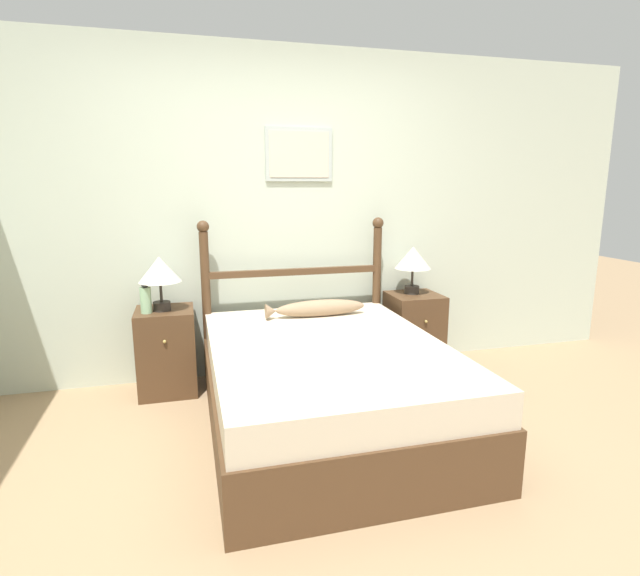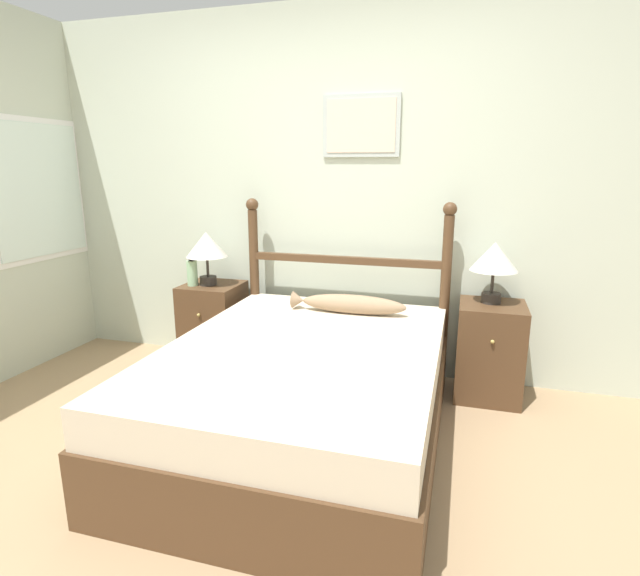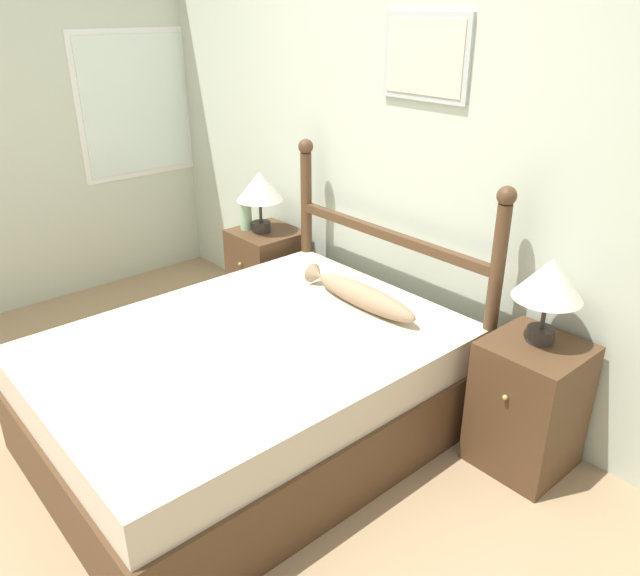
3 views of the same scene
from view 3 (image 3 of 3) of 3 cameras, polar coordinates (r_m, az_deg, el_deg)
ground_plane at (r=3.15m, az=-17.73°, el=-15.75°), size 16.00×16.00×0.00m
wall_back at (r=3.50m, az=6.35°, el=12.86°), size 6.40×0.08×2.55m
bed at (r=3.09m, az=-6.34°, el=-9.14°), size 1.44×1.94×0.56m
headboard at (r=3.44m, az=6.15°, el=2.55°), size 1.46×0.09×1.26m
nightstand_left at (r=4.21m, az=-4.83°, el=1.18°), size 0.41×0.43×0.63m
nightstand_right at (r=3.04m, az=18.50°, el=-10.11°), size 0.41×0.43×0.63m
table_lamp_left at (r=4.01m, az=-5.54°, el=9.03°), size 0.30×0.30×0.39m
table_lamp_right at (r=2.79m, az=20.23°, el=0.52°), size 0.30×0.30×0.39m
bottle at (r=4.11m, az=-6.80°, el=6.74°), size 0.08×0.08×0.23m
fish_pillow at (r=3.21m, az=3.70°, el=-0.62°), size 0.75×0.12×0.12m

